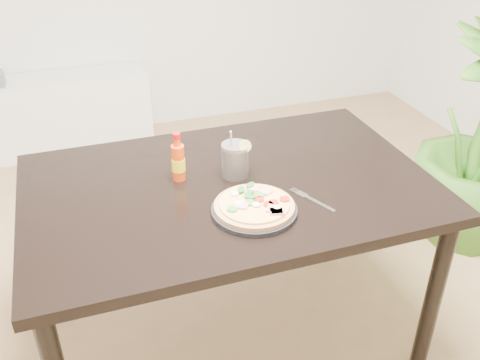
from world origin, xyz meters
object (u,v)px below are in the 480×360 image
object	(u,v)px
plate	(254,210)
hot_sauce_bottle	(178,162)
dining_table	(229,203)
fork	(311,199)
media_console	(43,116)
pizza	(254,205)
cola_cup	(235,161)

from	to	relation	value
plate	hot_sauce_bottle	bearing A→B (deg)	122.42
dining_table	plate	xyz separation A→B (m)	(0.02, -0.20, 0.09)
fork	plate	bearing A→B (deg)	158.32
fork	media_console	size ratio (longest dim) A/B	0.13
pizza	media_console	bearing A→B (deg)	107.23
pizza	fork	world-z (taller)	pizza
dining_table	media_console	xyz separation A→B (m)	(-0.66, 2.01, -0.42)
cola_cup	media_console	size ratio (longest dim) A/B	0.13
plate	fork	size ratio (longest dim) A/B	1.53
pizza	media_console	size ratio (longest dim) A/B	0.18
hot_sauce_bottle	cola_cup	distance (m)	0.20
dining_table	cola_cup	xyz separation A→B (m)	(0.04, 0.04, 0.14)
pizza	cola_cup	bearing A→B (deg)	86.36
pizza	cola_cup	world-z (taller)	cola_cup
dining_table	cola_cup	world-z (taller)	cola_cup
plate	hot_sauce_bottle	xyz separation A→B (m)	(-0.18, 0.28, 0.06)
hot_sauce_bottle	media_console	xyz separation A→B (m)	(-0.51, 1.93, -0.57)
plate	pizza	xyz separation A→B (m)	(0.00, 0.00, 0.02)
plate	cola_cup	distance (m)	0.25
dining_table	pizza	bearing A→B (deg)	-83.72
pizza	hot_sauce_bottle	xyz separation A→B (m)	(-0.18, 0.28, 0.04)
plate	fork	bearing A→B (deg)	2.37
pizza	hot_sauce_bottle	bearing A→B (deg)	122.60
dining_table	cola_cup	bearing A→B (deg)	48.92
hot_sauce_bottle	cola_cup	size ratio (longest dim) A/B	0.97
plate	fork	xyz separation A→B (m)	(0.20, 0.01, -0.01)
dining_table	plate	distance (m)	0.22
cola_cup	pizza	bearing A→B (deg)	-93.64
dining_table	plate	world-z (taller)	plate
plate	cola_cup	world-z (taller)	cola_cup
hot_sauce_bottle	fork	size ratio (longest dim) A/B	1.00
plate	fork	world-z (taller)	plate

